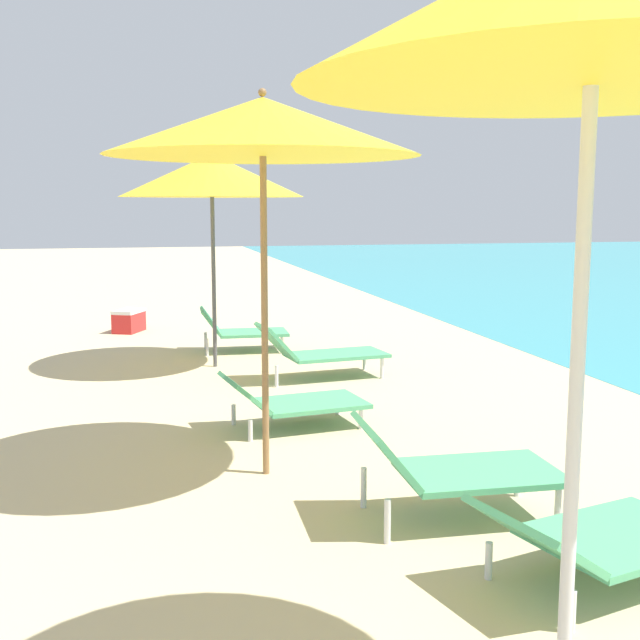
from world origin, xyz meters
name	(u,v)px	position (x,y,z in m)	size (l,w,h in m)	color
umbrella_second	(595,3)	(-0.31, 4.00, 2.62)	(1.91, 1.91, 2.94)	silver
lounger_second_shoreside	(596,537)	(0.58, 5.19, 0.26)	(1.43, 1.00, 0.49)	#4CA572
umbrella_third	(263,127)	(-0.83, 7.30, 2.53)	(2.23, 2.23, 2.80)	olive
lounger_third_shoreside	(292,401)	(-0.40, 8.47, 0.25)	(1.34, 0.82, 0.51)	#4CA572
lounger_third_inland	(452,467)	(0.18, 6.18, 0.34)	(1.30, 0.72, 0.66)	#4CA572
umbrella_farthest	(212,176)	(-0.80, 11.36, 2.34)	(2.22, 2.22, 2.66)	#4C4C51
lounger_farthest_shoreside	(241,330)	(-0.35, 12.32, 0.30)	(1.21, 0.70, 0.61)	#4CA572
lounger_farthest_inland	(319,351)	(0.30, 10.40, 0.32)	(1.54, 0.79, 0.66)	#4CA572
cooler_box	(129,321)	(-1.85, 14.39, 0.18)	(0.55, 0.65, 0.36)	red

